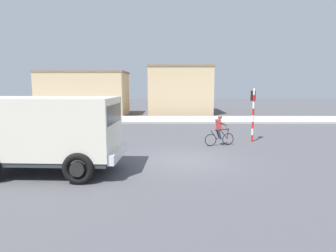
# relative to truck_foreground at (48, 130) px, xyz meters

# --- Properties ---
(ground_plane) EXTENTS (120.00, 120.00, 0.00)m
(ground_plane) POSITION_rel_truck_foreground_xyz_m (5.26, 1.79, -1.67)
(ground_plane) COLOR #4C4C51
(sidewalk_far) EXTENTS (80.00, 5.00, 0.16)m
(sidewalk_far) POSITION_rel_truck_foreground_xyz_m (5.26, 16.55, -1.59)
(sidewalk_far) COLOR #ADADA8
(sidewalk_far) RESTS_ON ground
(truck_foreground) EXTENTS (5.51, 3.00, 2.90)m
(truck_foreground) POSITION_rel_truck_foreground_xyz_m (0.00, 0.00, 0.00)
(truck_foreground) COLOR silver
(truck_foreground) RESTS_ON ground
(cyclist) EXTENTS (1.69, 0.59, 1.72)m
(cyclist) POSITION_rel_truck_foreground_xyz_m (7.40, 4.93, -0.80)
(cyclist) COLOR black
(cyclist) RESTS_ON ground
(traffic_light_pole) EXTENTS (0.24, 0.43, 3.20)m
(traffic_light_pole) POSITION_rel_truck_foreground_xyz_m (9.59, 6.16, 0.40)
(traffic_light_pole) COLOR red
(traffic_light_pole) RESTS_ON ground
(car_red_near) EXTENTS (4.08, 2.04, 1.60)m
(car_red_near) POSITION_rel_truck_foreground_xyz_m (-2.29, 9.73, -0.85)
(car_red_near) COLOR #234C9E
(car_red_near) RESTS_ON ground
(building_corner_left) EXTENTS (9.68, 5.48, 4.96)m
(building_corner_left) POSITION_rel_truck_foreground_xyz_m (-5.19, 21.74, 0.82)
(building_corner_left) COLOR #D1B284
(building_corner_left) RESTS_ON ground
(building_mid_block) EXTENTS (7.53, 7.81, 5.68)m
(building_mid_block) POSITION_rel_truck_foreground_xyz_m (5.84, 24.52, 1.18)
(building_mid_block) COLOR #D1B284
(building_mid_block) RESTS_ON ground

